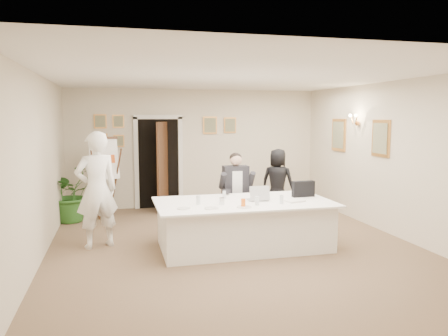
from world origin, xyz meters
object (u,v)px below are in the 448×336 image
at_px(seated_man, 236,192).
at_px(standing_woman, 278,182).
at_px(flip_chart, 104,183).
at_px(laptop_bag, 303,189).
at_px(steel_jug, 222,201).
at_px(conference_table, 244,224).
at_px(paper_stack, 295,201).
at_px(standing_man, 97,190).
at_px(potted_palm, 71,193).
at_px(laptop, 257,192).
at_px(oj_glass, 243,203).

height_order(seated_man, standing_woman, seated_man).
xyz_separation_m(seated_man, flip_chart, (-2.45, 1.51, 0.04)).
bearing_deg(laptop_bag, flip_chart, 142.22).
height_order(standing_woman, steel_jug, standing_woman).
bearing_deg(laptop_bag, conference_table, -174.78).
relative_size(paper_stack, steel_jug, 2.75).
bearing_deg(paper_stack, steel_jug, 177.30).
distance_m(standing_man, laptop_bag, 3.49).
bearing_deg(conference_table, potted_palm, 138.46).
height_order(flip_chart, laptop, flip_chart).
height_order(potted_palm, oj_glass, potted_palm).
bearing_deg(standing_man, paper_stack, 145.63).
bearing_deg(standing_woman, seated_man, 74.36).
distance_m(conference_table, oj_glass, 0.65).
bearing_deg(conference_table, flip_chart, 131.58).
bearing_deg(laptop, steel_jug, -159.77).
distance_m(standing_man, paper_stack, 3.25).
xyz_separation_m(conference_table, flip_chart, (-2.28, 2.57, 0.40)).
relative_size(conference_table, laptop_bag, 7.32).
relative_size(potted_palm, laptop_bag, 3.00).
xyz_separation_m(potted_palm, paper_stack, (3.74, -2.84, 0.20)).
xyz_separation_m(conference_table, paper_stack, (0.79, -0.24, 0.40)).
xyz_separation_m(conference_table, standing_man, (-2.34, 0.61, 0.57)).
xyz_separation_m(conference_table, seated_man, (0.17, 1.06, 0.36)).
xyz_separation_m(standing_woman, potted_palm, (-4.34, 0.50, -0.15)).
bearing_deg(flip_chart, conference_table, -48.42).
height_order(conference_table, potted_palm, potted_palm).
xyz_separation_m(standing_woman, paper_stack, (-0.60, -2.34, 0.06)).
distance_m(laptop_bag, oj_glass, 1.40).
height_order(standing_man, steel_jug, standing_man).
height_order(laptop_bag, steel_jug, laptop_bag).
distance_m(conference_table, standing_woman, 2.55).
distance_m(flip_chart, potted_palm, 0.69).
distance_m(standing_woman, laptop_bag, 1.99).
bearing_deg(conference_table, standing_man, 165.50).
height_order(paper_stack, steel_jug, steel_jug).
bearing_deg(steel_jug, standing_woman, 51.55).
distance_m(standing_man, standing_woman, 4.04).
bearing_deg(potted_palm, flip_chart, -2.68).
xyz_separation_m(laptop, paper_stack, (0.55, -0.28, -0.12)).
distance_m(flip_chart, laptop_bag, 4.18).
bearing_deg(potted_palm, oj_glass, -47.48).
height_order(flip_chart, potted_palm, flip_chart).
relative_size(laptop_bag, steel_jug, 3.57).
xyz_separation_m(seated_man, paper_stack, (0.63, -1.30, 0.04)).
relative_size(standing_man, laptop, 5.44).
bearing_deg(steel_jug, laptop, 18.28).
bearing_deg(oj_glass, standing_man, 154.44).
xyz_separation_m(standing_woman, laptop_bag, (-0.28, -1.96, 0.18)).
xyz_separation_m(potted_palm, laptop, (3.19, -2.57, 0.32)).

